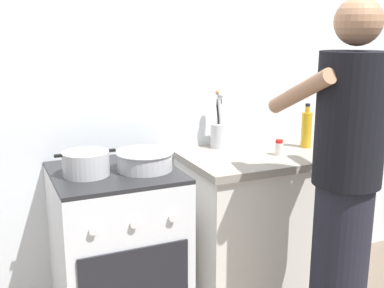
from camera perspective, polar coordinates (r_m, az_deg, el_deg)
name	(u,v)px	position (r m, az deg, el deg)	size (l,w,h in m)	color
back_wall	(189,86)	(2.78, -0.33, 6.99)	(3.20, 0.10, 2.50)	silver
countertop	(268,226)	(2.85, 9.12, -9.67)	(1.00, 0.60, 0.90)	silver
stove_range	(118,255)	(2.52, -8.85, -13.02)	(0.60, 0.62, 0.90)	silver
pot	(86,163)	(2.29, -12.56, -2.29)	(0.28, 0.22, 0.11)	#B2B2B7
mixing_bowl	(145,159)	(2.33, -5.68, -1.86)	(0.28, 0.28, 0.09)	#B7B7BC
utensil_crock	(219,131)	(2.75, 3.27, 1.61)	(0.10, 0.10, 0.34)	silver
spice_bottle	(279,148)	(2.63, 10.36, -0.43)	(0.04, 0.04, 0.09)	silver
oil_bottle	(306,129)	(2.83, 13.53, 1.76)	(0.06, 0.06, 0.26)	gold
person	(344,192)	(2.25, 17.74, -5.47)	(0.41, 0.50, 1.70)	black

